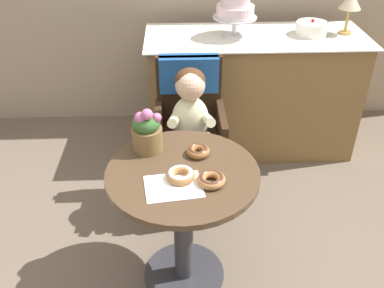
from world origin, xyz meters
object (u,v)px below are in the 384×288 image
at_px(cafe_table, 183,206).
at_px(wicker_chair, 189,110).
at_px(flower_vase, 147,130).
at_px(tiered_cake_stand, 235,10).
at_px(table_lamp, 351,2).
at_px(donut_side, 198,151).
at_px(round_layer_cake, 312,28).
at_px(seated_child, 190,118).
at_px(donut_mid, 181,175).
at_px(donut_front, 211,179).

xyz_separation_m(cafe_table, wicker_chair, (0.06, 0.72, 0.13)).
height_order(flower_vase, tiered_cake_stand, tiered_cake_stand).
bearing_deg(table_lamp, donut_side, -132.67).
relative_size(wicker_chair, round_layer_cake, 4.34).
height_order(seated_child, donut_mid, seated_child).
height_order(round_layer_cake, table_lamp, table_lamp).
distance_m(wicker_chair, donut_mid, 0.79).
xyz_separation_m(wicker_chair, tiered_cake_stand, (0.33, 0.58, 0.44)).
bearing_deg(tiered_cake_stand, wicker_chair, -119.75).
relative_size(cafe_table, donut_front, 5.65).
bearing_deg(cafe_table, seated_child, 84.10).
relative_size(cafe_table, round_layer_cake, 3.27).
bearing_deg(wicker_chair, flower_vase, -117.05).
bearing_deg(donut_mid, wicker_chair, 85.01).
bearing_deg(round_layer_cake, tiered_cake_stand, -178.57).
height_order(cafe_table, flower_vase, flower_vase).
height_order(wicker_chair, flower_vase, flower_vase).
height_order(cafe_table, donut_front, donut_front).
height_order(cafe_table, donut_mid, donut_mid).
bearing_deg(tiered_cake_stand, seated_child, -114.25).
bearing_deg(tiered_cake_stand, table_lamp, 1.73).
xyz_separation_m(wicker_chair, table_lamp, (1.12, 0.60, 0.48)).
bearing_deg(table_lamp, tiered_cake_stand, -178.27).
bearing_deg(donut_side, donut_mid, -115.25).
relative_size(donut_mid, donut_side, 1.14).
relative_size(donut_mid, table_lamp, 0.46).
relative_size(donut_side, flower_vase, 0.48).
xyz_separation_m(donut_front, round_layer_cake, (0.81, 1.41, 0.20)).
relative_size(wicker_chair, tiered_cake_stand, 3.18).
bearing_deg(donut_mid, donut_front, -15.47).
distance_m(donut_side, flower_vase, 0.27).
xyz_separation_m(donut_mid, donut_side, (0.09, 0.19, -0.00)).
height_order(tiered_cake_stand, round_layer_cake, tiered_cake_stand).
height_order(cafe_table, table_lamp, table_lamp).
xyz_separation_m(donut_side, round_layer_cake, (0.86, 1.18, 0.20)).
bearing_deg(donut_mid, flower_vase, 122.62).
bearing_deg(cafe_table, round_layer_cake, 54.56).
height_order(donut_front, tiered_cake_stand, tiered_cake_stand).
xyz_separation_m(flower_vase, table_lamp, (1.35, 1.13, 0.29)).
bearing_deg(tiered_cake_stand, round_layer_cake, 1.43).
xyz_separation_m(cafe_table, seated_child, (0.06, 0.56, 0.17)).
bearing_deg(donut_mid, cafe_table, 80.52).
height_order(wicker_chair, tiered_cake_stand, tiered_cake_stand).
xyz_separation_m(donut_side, tiered_cake_stand, (0.31, 1.17, 0.34)).
distance_m(cafe_table, tiered_cake_stand, 1.47).
height_order(flower_vase, round_layer_cake, round_layer_cake).
xyz_separation_m(cafe_table, donut_mid, (-0.01, -0.06, 0.23)).
height_order(wicker_chair, donut_side, wicker_chair).
bearing_deg(wicker_chair, donut_side, -91.93).
bearing_deg(donut_side, seated_child, 92.71).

